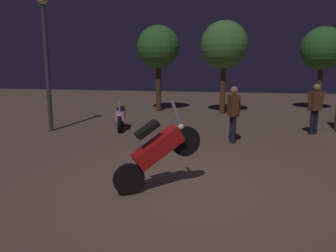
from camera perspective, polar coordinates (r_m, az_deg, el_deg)
ground_plane at (r=6.31m, az=3.57°, el=-10.27°), size 40.00×40.00×0.00m
motorcycle_red_foreground at (r=5.83m, az=-1.83°, el=-4.33°), size 1.44×1.00×1.63m
motorcycle_pink_parked_left at (r=11.37m, az=-8.33°, el=1.59°), size 0.53×1.63×1.11m
person_rider_beside at (r=11.40m, az=24.51°, el=3.44°), size 0.63×0.38×1.64m
person_bystander_far at (r=9.46m, az=11.43°, el=2.83°), size 0.37×0.63×1.63m
streetlamp_near at (r=11.59m, az=-20.75°, el=13.29°), size 0.36×0.36×4.46m
tree_left_bg at (r=15.52m, az=-1.73°, el=13.63°), size 1.98×1.98×4.00m
tree_center_bg at (r=17.12m, az=25.54°, el=12.14°), size 1.99×1.99×3.95m
tree_right_bg at (r=14.81m, az=9.86°, el=13.80°), size 2.07×2.07×4.10m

